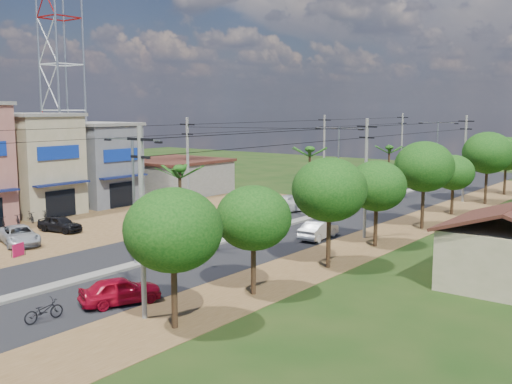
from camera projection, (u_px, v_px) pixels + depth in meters
ground at (136, 266)px, 37.28m from camera, size 160.00×160.00×0.00m
road at (276, 228)px, 49.05m from camera, size 12.00×110.00×0.04m
median at (296, 221)px, 51.39m from camera, size 1.00×90.00×0.18m
dirt_lot_west at (91, 220)px, 52.62m from camera, size 18.00×46.00×0.04m
dirt_shoulder_east at (370, 242)px, 43.92m from camera, size 5.00×90.00×0.03m
shophouse_cream at (33, 163)px, 55.40m from camera, size 9.00×6.40×9.30m
shophouse_grey at (95, 163)px, 60.96m from camera, size 9.00×6.40×8.30m
low_shed at (173, 176)px, 68.52m from camera, size 10.40×10.40×3.95m
telecom_tower at (59, 17)px, 61.88m from camera, size 3.80×3.80×43.00m
tree_east_a at (173, 230)px, 26.21m from camera, size 4.40×4.40×6.37m
tree_east_b at (253, 218)px, 31.09m from camera, size 4.00×4.00×5.83m
tree_east_c at (329, 190)px, 36.23m from camera, size 4.60×4.60×6.83m
tree_east_d at (377, 186)px, 41.98m from camera, size 4.20×4.20×6.13m
tree_east_e at (424, 167)px, 48.03m from camera, size 4.80×4.80×7.14m
tree_east_f at (453, 173)px, 54.72m from camera, size 3.80×3.80×5.52m
tree_east_g at (488, 153)px, 60.44m from camera, size 5.00×5.00×7.38m
tree_east_h at (506, 154)px, 66.98m from camera, size 4.40×4.40×6.52m
palm_median_near at (180, 172)px, 39.64m from camera, size 2.00×2.00×6.15m
palm_median_mid at (310, 153)px, 52.14m from camera, size 2.00×2.00×6.55m
palm_median_far at (389, 150)px, 64.79m from camera, size 2.00×2.00×5.85m
streetlight_near at (134, 190)px, 36.61m from camera, size 5.10×0.18×8.00m
streetlight_mid at (338, 161)px, 56.22m from camera, size 5.10×0.18×8.00m
streetlight_far at (437, 147)px, 75.83m from camera, size 5.10×0.18×8.00m
utility_pole_w_b at (188, 168)px, 50.26m from camera, size 1.60×0.24×9.00m
utility_pole_w_c at (324, 152)px, 67.52m from camera, size 1.60×0.24×9.00m
utility_pole_w_d at (402, 144)px, 83.99m from camera, size 1.60×0.24×9.00m
utility_pole_e_a at (142, 219)px, 27.38m from camera, size 1.60×0.24×9.00m
utility_pole_e_b at (366, 176)px, 44.64m from camera, size 1.60×0.24×9.00m
utility_pole_e_c at (465, 157)px, 61.90m from camera, size 1.60×0.24×9.00m
car_red_near at (120, 291)px, 29.97m from camera, size 3.03×4.36×1.38m
car_silver_mid at (319, 230)px, 44.77m from camera, size 1.78×4.24×1.36m
car_white_far at (285, 204)px, 56.18m from camera, size 3.34×5.64×1.53m
car_parked_silver at (19, 236)px, 42.99m from camera, size 5.26×3.64×1.33m
car_parked_dark at (60, 224)px, 47.36m from camera, size 4.00×2.17×1.29m
moto_rider_east at (44, 311)px, 27.56m from camera, size 0.83×1.96×1.00m
moto_rider_west_a at (248, 225)px, 47.99m from camera, size 1.15×1.97×0.98m
moto_rider_west_b at (359, 195)px, 64.43m from camera, size 1.08×1.68×0.98m
roadside_sign at (18, 250)px, 39.60m from camera, size 0.44×1.03×0.89m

